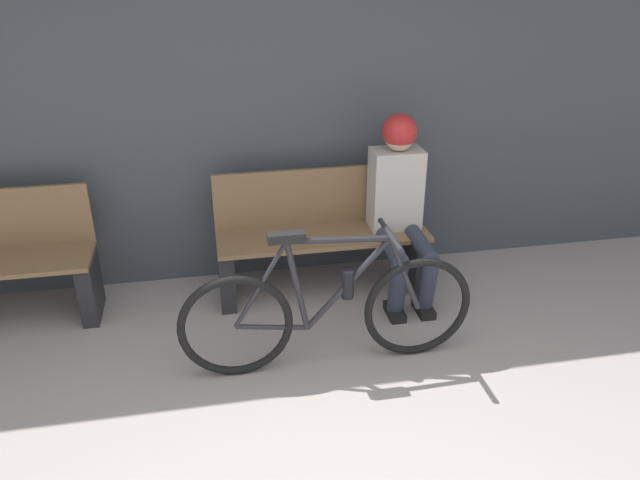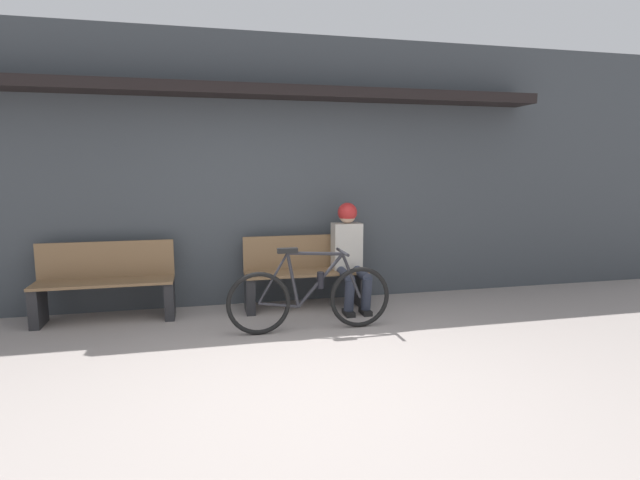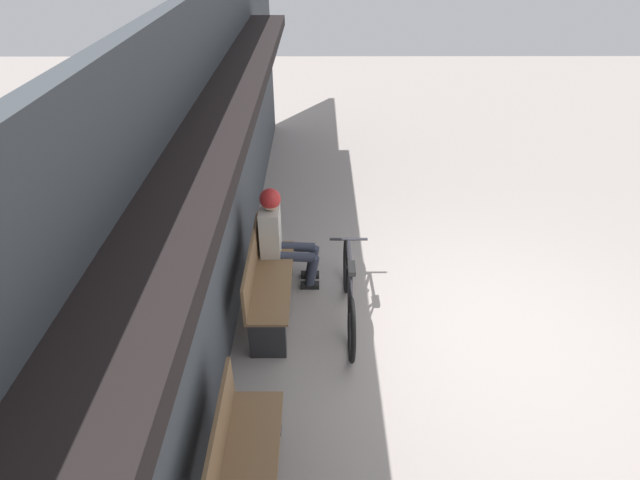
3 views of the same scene
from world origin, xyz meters
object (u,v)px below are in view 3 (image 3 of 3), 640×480
(park_bench_near, at_px, (267,283))
(park_bench_far, at_px, (240,480))
(bicycle, at_px, (349,292))
(person_seated, at_px, (280,232))

(park_bench_near, distance_m, park_bench_far, 2.21)
(bicycle, xyz_separation_m, park_bench_far, (-2.08, 0.87, 0.03))
(park_bench_far, bearing_deg, park_bench_near, -0.00)
(park_bench_near, relative_size, park_bench_far, 1.00)
(person_seated, relative_size, park_bench_far, 0.87)
(park_bench_near, xyz_separation_m, person_seated, (0.50, -0.11, 0.32))
(person_seated, height_order, park_bench_far, person_seated)
(park_bench_near, height_order, park_bench_far, same)
(park_bench_far, bearing_deg, bicycle, -22.58)
(park_bench_near, bearing_deg, person_seated, -12.77)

